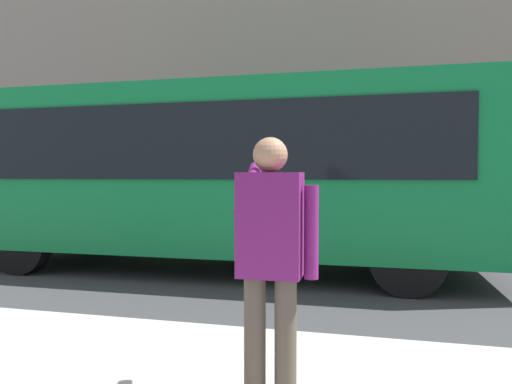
{
  "coord_description": "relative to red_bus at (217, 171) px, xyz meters",
  "views": [
    {
      "loc": [
        -1.26,
        7.79,
        1.61
      ],
      "look_at": [
        0.5,
        0.46,
        1.34
      ],
      "focal_mm": 32.78,
      "sensor_mm": 36.0,
      "label": 1
    }
  ],
  "objects": [
    {
      "name": "building_facade_far",
      "position": [
        -1.26,
        -7.05,
        4.3
      ],
      "size": [
        28.0,
        1.55,
        12.0
      ],
      "color": "gray",
      "rests_on": "ground_plane"
    },
    {
      "name": "pedestrian_photographer",
      "position": [
        -1.91,
        4.66,
        -0.54
      ],
      "size": [
        0.53,
        0.52,
        1.7
      ],
      "color": "#4C4238",
      "rests_on": "sidewalk_curb"
    },
    {
      "name": "red_bus",
      "position": [
        0.0,
        0.0,
        0.0
      ],
      "size": [
        9.05,
        2.54,
        3.08
      ],
      "color": "#0F7238",
      "rests_on": "ground_plane"
    },
    {
      "name": "ground_plane",
      "position": [
        -1.24,
        -0.25,
        -1.68
      ],
      "size": [
        60.0,
        60.0,
        0.0
      ],
      "primitive_type": "plane",
      "color": "#38383A"
    }
  ]
}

